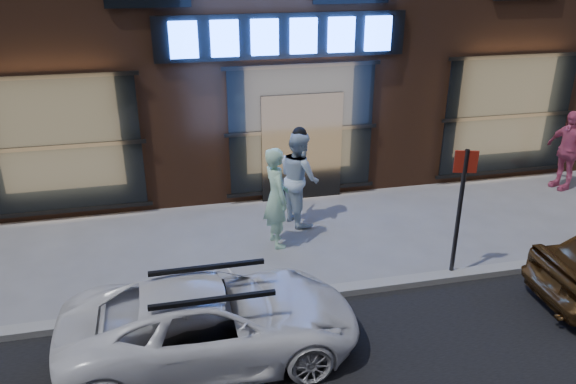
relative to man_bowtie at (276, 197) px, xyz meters
name	(u,v)px	position (x,y,z in m)	size (l,w,h in m)	color
ground	(358,291)	(0.99, -1.91, -0.97)	(90.00, 90.00, 0.00)	slate
curb	(358,288)	(0.99, -1.91, -0.91)	(60.00, 0.25, 0.12)	gray
man_bowtie	(276,197)	(0.00, 0.00, 0.00)	(0.71, 0.47, 1.95)	#BCF7CC
man_cap	(299,178)	(0.65, 0.87, 0.00)	(0.94, 0.73, 1.94)	white
passerby	(567,150)	(7.14, 1.23, -0.04)	(1.10, 0.46, 1.87)	#CC547B
white_suv	(212,321)	(-1.50, -2.96, -0.41)	(1.86, 4.04, 1.12)	white
sign_post	(460,203)	(2.71, -1.81, 0.43)	(0.36, 0.13, 2.32)	#262628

